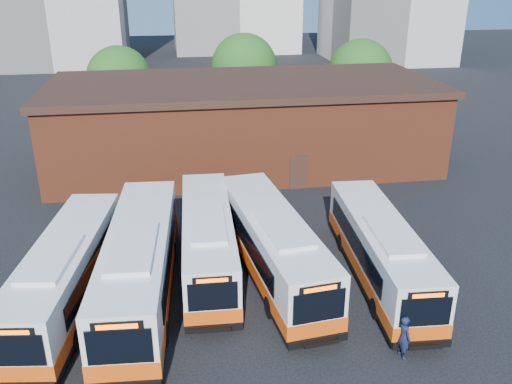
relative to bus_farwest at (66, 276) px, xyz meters
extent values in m
plane|color=black|center=(10.36, -1.92, -1.47)|extent=(220.00, 220.00, 0.00)
cube|color=silver|center=(0.00, 0.03, 0.21)|extent=(3.92, 11.60, 2.70)
cube|color=#D84A0D|center=(0.00, 0.03, -0.57)|extent=(3.97, 11.66, 0.66)
cube|color=black|center=(0.00, 0.03, -1.04)|extent=(3.96, 11.65, 0.24)
cube|color=black|center=(-0.76, -5.63, 0.48)|extent=(2.05, 0.33, 1.28)
cube|color=black|center=(-0.76, -5.64, 1.26)|extent=(1.61, 0.27, 0.30)
cube|color=#FF5905|center=(-0.76, -5.68, 1.26)|extent=(1.27, 0.19, 0.17)
cube|color=black|center=(-1.17, 0.57, 0.48)|extent=(1.23, 8.81, 1.00)
cube|color=black|center=(1.28, 0.25, 0.48)|extent=(1.23, 8.81, 1.00)
cube|color=silver|center=(-0.19, -1.38, 1.66)|extent=(2.16, 4.17, 0.21)
cylinder|color=black|center=(-1.51, -3.02, -0.99)|extent=(0.43, 0.98, 0.95)
cylinder|color=black|center=(0.66, -3.31, -0.99)|extent=(0.43, 0.98, 0.95)
cylinder|color=black|center=(-0.68, 3.19, -0.99)|extent=(0.43, 0.98, 0.95)
cylinder|color=black|center=(1.50, 2.90, -0.99)|extent=(0.43, 0.98, 0.95)
cube|color=silver|center=(3.23, 0.03, 0.38)|extent=(3.45, 12.62, 2.96)
cube|color=#D84A0D|center=(3.23, 0.03, -0.48)|extent=(3.50, 12.67, 0.73)
cube|color=black|center=(3.23, 0.03, -1.00)|extent=(3.49, 12.66, 0.26)
cube|color=black|center=(2.82, -6.22, 0.66)|extent=(2.25, 0.21, 1.40)
cube|color=black|center=(2.82, -6.23, 1.52)|extent=(1.77, 0.18, 0.33)
cube|color=#FF5905|center=(2.82, -6.27, 1.52)|extent=(1.40, 0.11, 0.19)
cube|color=black|center=(1.91, 0.54, 0.66)|extent=(0.68, 9.71, 1.09)
cube|color=black|center=(4.60, 0.36, 0.66)|extent=(0.68, 9.71, 1.09)
cube|color=silver|center=(3.13, -1.52, 1.96)|extent=(2.08, 4.47, 0.23)
cylinder|color=black|center=(1.80, -3.42, -0.95)|extent=(0.40, 1.06, 1.04)
cylinder|color=black|center=(4.20, -3.57, -0.95)|extent=(0.40, 1.06, 1.04)
cylinder|color=black|center=(2.24, 3.43, -0.95)|extent=(0.40, 1.06, 1.04)
cylinder|color=black|center=(4.64, 3.28, -0.95)|extent=(0.40, 1.06, 1.04)
cube|color=silver|center=(6.45, 2.31, 0.19)|extent=(2.77, 11.28, 2.66)
cube|color=#D84A0D|center=(6.45, 2.31, -0.58)|extent=(2.82, 11.33, 0.65)
cube|color=black|center=(6.45, 2.31, -1.05)|extent=(2.81, 11.32, 0.23)
cube|color=black|center=(6.25, -3.32, 0.45)|extent=(2.02, 0.13, 1.26)
cube|color=black|center=(6.25, -3.33, 1.22)|extent=(1.59, 0.11, 0.30)
cube|color=#FF5905|center=(6.25, -3.36, 1.22)|extent=(1.26, 0.06, 0.17)
cube|color=black|center=(6.25, -3.38, -1.05)|extent=(2.38, 0.21, 0.30)
cube|color=black|center=(6.24, -3.59, -0.96)|extent=(1.37, 0.40, 0.06)
cube|color=black|center=(6.24, -3.76, -0.89)|extent=(1.35, 0.08, 0.17)
cube|color=black|center=(5.25, 2.72, 0.45)|extent=(0.35, 8.74, 0.98)
cube|color=black|center=(7.68, 2.64, 0.45)|extent=(0.35, 8.74, 0.98)
cube|color=silver|center=(6.40, 0.91, 1.61)|extent=(1.76, 3.98, 0.21)
cylinder|color=black|center=(5.26, -0.83, -1.00)|extent=(0.33, 0.94, 0.93)
cylinder|color=black|center=(7.42, -0.91, -1.00)|extent=(0.33, 0.94, 0.93)
cylinder|color=black|center=(5.48, 5.33, -1.00)|extent=(0.33, 0.94, 0.93)
cylinder|color=black|center=(7.63, 5.25, -1.00)|extent=(0.33, 0.94, 0.93)
cube|color=silver|center=(9.53, 1.10, 0.29)|extent=(3.91, 12.09, 2.82)
cube|color=#D84A0D|center=(9.53, 1.10, -0.53)|extent=(3.97, 12.14, 0.69)
cube|color=black|center=(9.53, 1.10, -1.02)|extent=(3.96, 12.13, 0.25)
cube|color=black|center=(10.24, -4.82, 0.56)|extent=(2.14, 0.31, 1.34)
cube|color=black|center=(10.24, -4.83, 1.38)|extent=(1.68, 0.26, 0.32)
cube|color=#FF5905|center=(10.25, -4.86, 1.38)|extent=(1.33, 0.18, 0.18)
cube|color=black|center=(10.25, -4.88, -1.02)|extent=(2.52, 0.44, 0.32)
cube|color=black|center=(10.28, -5.10, -0.92)|extent=(1.47, 0.54, 0.06)
cube|color=black|center=(10.30, -5.28, -0.86)|extent=(1.43, 0.21, 0.18)
cube|color=black|center=(8.21, 1.34, 0.56)|extent=(1.15, 9.20, 1.04)
cube|color=black|center=(10.76, 1.65, 0.56)|extent=(1.15, 9.20, 1.04)
cube|color=silver|center=(9.71, -0.37, 1.80)|extent=(2.20, 4.33, 0.22)
cylinder|color=black|center=(8.80, -2.37, -0.97)|extent=(0.43, 1.02, 0.99)
cylinder|color=black|center=(11.07, -2.10, -0.97)|extent=(0.43, 1.02, 0.99)
cylinder|color=black|center=(8.02, 4.11, -0.97)|extent=(0.43, 1.02, 0.99)
cylinder|color=black|center=(10.29, 4.38, -0.97)|extent=(0.43, 1.02, 0.99)
cube|color=silver|center=(14.58, -0.04, 0.18)|extent=(3.04, 11.28, 2.65)
cube|color=#D84A0D|center=(14.58, -0.04, -0.59)|extent=(3.09, 11.33, 0.65)
cube|color=black|center=(14.58, -0.04, -1.05)|extent=(3.08, 11.32, 0.23)
cube|color=black|center=(14.24, -5.63, 0.44)|extent=(2.01, 0.18, 1.26)
cube|color=black|center=(14.24, -5.64, 1.21)|extent=(1.58, 0.15, 0.30)
cube|color=#FF5905|center=(14.23, -5.68, 1.21)|extent=(1.25, 0.09, 0.17)
cube|color=black|center=(14.23, -5.69, -1.05)|extent=(2.37, 0.27, 0.30)
cube|color=black|center=(14.22, -5.90, -0.96)|extent=(1.37, 0.43, 0.06)
cube|color=black|center=(14.21, -6.07, -0.89)|extent=(1.35, 0.12, 0.17)
cube|color=black|center=(13.39, 0.41, 0.44)|extent=(0.57, 8.69, 0.98)
cube|color=black|center=(15.80, 0.26, 0.44)|extent=(0.57, 8.69, 0.98)
cube|color=silver|center=(14.49, -1.43, 1.60)|extent=(1.85, 3.99, 0.20)
cylinder|color=black|center=(13.31, -3.13, -1.00)|extent=(0.35, 0.95, 0.93)
cylinder|color=black|center=(15.46, -3.26, -1.00)|extent=(0.35, 0.95, 0.93)
cylinder|color=black|center=(13.68, 3.00, -1.00)|extent=(0.35, 0.95, 0.93)
cylinder|color=black|center=(15.83, 2.87, -1.00)|extent=(0.35, 0.95, 0.93)
imported|color=#111933|center=(13.43, -5.72, -0.55)|extent=(0.56, 0.74, 1.84)
cube|color=brown|center=(10.36, 18.08, 1.53)|extent=(28.00, 12.00, 6.00)
cube|color=black|center=(10.36, 18.08, 4.68)|extent=(28.60, 12.60, 0.50)
cube|color=black|center=(13.36, 12.05, -0.27)|extent=(1.20, 0.08, 2.40)
cylinder|color=#382314|center=(0.36, 30.08, -0.12)|extent=(0.36, 0.36, 2.70)
sphere|color=#1F5217|center=(0.36, 30.08, 3.18)|extent=(6.00, 6.00, 6.00)
cylinder|color=#382314|center=(12.36, 32.08, 0.01)|extent=(0.36, 0.36, 2.95)
sphere|color=#1F5217|center=(12.36, 32.08, 3.62)|extent=(6.56, 6.56, 6.56)
cylinder|color=#382314|center=(23.36, 29.08, -0.06)|extent=(0.36, 0.36, 2.81)
sphere|color=#1F5217|center=(23.36, 29.08, 3.37)|extent=(6.24, 6.24, 6.24)
camera|label=1|loc=(5.11, -21.83, 12.62)|focal=38.00mm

